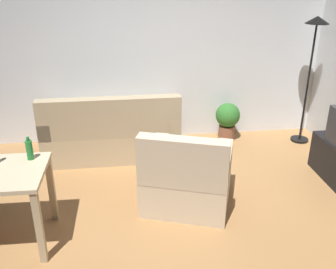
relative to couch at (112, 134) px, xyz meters
name	(u,v)px	position (x,y,z in m)	size (l,w,h in m)	color
ground_plane	(164,221)	(0.54, -1.59, -0.32)	(5.20, 4.40, 0.02)	#9E7042
wall_rear	(146,48)	(0.54, 0.61, 1.04)	(5.20, 0.10, 2.70)	silver
couch	(112,134)	(0.00, 0.00, 0.00)	(1.80, 0.84, 0.92)	tan
torchiere_lamp	(314,46)	(2.79, 0.13, 1.11)	(0.32, 0.32, 1.81)	black
potted_plant	(228,119)	(1.70, 0.31, 0.02)	(0.36, 0.36, 0.57)	brown
armchair	(187,179)	(0.81, -1.32, 0.01)	(1.13, 1.09, 0.92)	beige
bottle_green	(29,150)	(-0.71, -1.52, 0.55)	(0.06, 0.06, 0.23)	#1E722D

